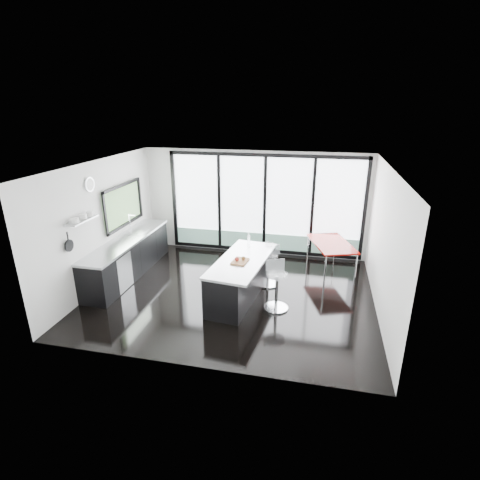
% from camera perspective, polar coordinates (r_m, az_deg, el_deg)
% --- Properties ---
extents(floor, '(6.00, 5.00, 0.00)m').
position_cam_1_polar(floor, '(8.32, -1.13, -8.11)').
color(floor, black).
rests_on(floor, ground).
extents(ceiling, '(6.00, 5.00, 0.00)m').
position_cam_1_polar(ceiling, '(7.41, -1.28, 11.32)').
color(ceiling, white).
rests_on(ceiling, wall_back).
extents(wall_back, '(6.00, 0.09, 2.80)m').
position_cam_1_polar(wall_back, '(10.05, 3.63, 4.74)').
color(wall_back, silver).
rests_on(wall_back, ground).
extents(wall_front, '(6.00, 0.00, 2.80)m').
position_cam_1_polar(wall_front, '(5.55, -7.33, -7.28)').
color(wall_front, silver).
rests_on(wall_front, ground).
extents(wall_left, '(0.26, 5.00, 2.80)m').
position_cam_1_polar(wall_left, '(9.08, -19.39, 3.83)').
color(wall_left, silver).
rests_on(wall_left, ground).
extents(wall_right, '(0.00, 5.00, 2.80)m').
position_cam_1_polar(wall_right, '(7.66, 21.18, -0.62)').
color(wall_right, silver).
rests_on(wall_right, ground).
extents(counter_cabinets, '(0.69, 3.24, 1.36)m').
position_cam_1_polar(counter_cabinets, '(9.38, -16.66, -2.46)').
color(counter_cabinets, black).
rests_on(counter_cabinets, floor).
extents(island, '(1.18, 2.30, 1.17)m').
position_cam_1_polar(island, '(7.96, -0.15, -5.79)').
color(island, black).
rests_on(island, floor).
extents(bar_stool_near, '(0.64, 0.64, 0.78)m').
position_cam_1_polar(bar_stool_near, '(7.60, 5.58, -7.79)').
color(bar_stool_near, silver).
rests_on(bar_stool_near, floor).
extents(bar_stool_far, '(0.62, 0.62, 0.75)m').
position_cam_1_polar(bar_stool_far, '(8.55, 4.32, -4.52)').
color(bar_stool_far, silver).
rests_on(bar_stool_far, floor).
extents(red_table, '(1.26, 1.64, 0.77)m').
position_cam_1_polar(red_table, '(9.40, 13.60, -2.64)').
color(red_table, '#790803').
rests_on(red_table, floor).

